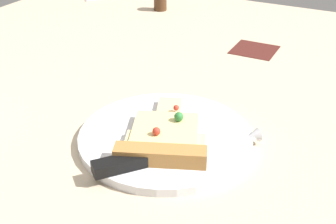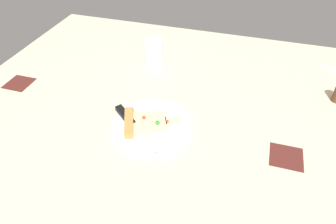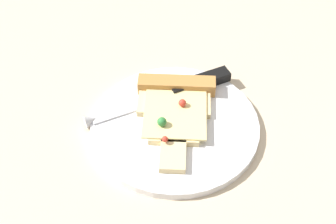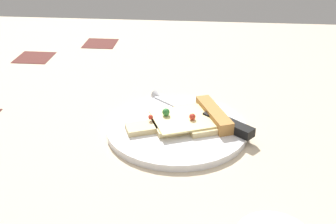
{
  "view_description": "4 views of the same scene",
  "coord_description": "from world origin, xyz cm",
  "px_view_note": "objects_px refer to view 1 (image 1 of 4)",
  "views": [
    {
      "loc": [
        -22.82,
        49.81,
        35.47
      ],
      "look_at": [
        2.69,
        0.06,
        3.17
      ],
      "focal_mm": 47.06,
      "sensor_mm": 36.0,
      "label": 1
    },
    {
      "loc": [
        -62.3,
        -21.67,
        63.43
      ],
      "look_at": [
        5.31,
        -1.26,
        4.03
      ],
      "focal_mm": 32.39,
      "sensor_mm": 36.0,
      "label": 2
    },
    {
      "loc": [
        21.27,
        -41.73,
        55.57
      ],
      "look_at": [
        0.78,
        2.43,
        3.5
      ],
      "focal_mm": 52.85,
      "sensor_mm": 36.0,
      "label": 3
    },
    {
      "loc": [
        65.24,
        6.95,
        37.18
      ],
      "look_at": [
        -1.76,
        0.74,
        1.96
      ],
      "focal_mm": 43.9,
      "sensor_mm": 36.0,
      "label": 4
    }
  ],
  "objects_px": {
    "knife": "(164,155)",
    "pepper_shaker": "(160,1)",
    "plate": "(165,137)",
    "pizza_slice": "(164,139)"
  },
  "relations": [
    {
      "from": "plate",
      "to": "pepper_shaker",
      "type": "distance_m",
      "value": 0.63
    },
    {
      "from": "plate",
      "to": "knife",
      "type": "height_order",
      "value": "knife"
    },
    {
      "from": "knife",
      "to": "plate",
      "type": "bearing_deg",
      "value": 156.63
    },
    {
      "from": "plate",
      "to": "pepper_shaker",
      "type": "height_order",
      "value": "pepper_shaker"
    },
    {
      "from": "pizza_slice",
      "to": "plate",
      "type": "bearing_deg",
      "value": 90.37
    },
    {
      "from": "knife",
      "to": "pepper_shaker",
      "type": "relative_size",
      "value": 3.9
    },
    {
      "from": "pizza_slice",
      "to": "knife",
      "type": "xyz_separation_m",
      "value": [
        -0.02,
        0.03,
        -0.0
      ]
    },
    {
      "from": "plate",
      "to": "pizza_slice",
      "type": "distance_m",
      "value": 0.03
    },
    {
      "from": "pizza_slice",
      "to": "knife",
      "type": "bearing_deg",
      "value": -83.05
    },
    {
      "from": "knife",
      "to": "pepper_shaker",
      "type": "distance_m",
      "value": 0.69
    }
  ]
}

